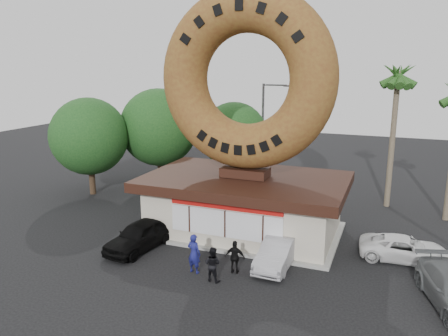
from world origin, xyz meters
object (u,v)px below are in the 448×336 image
at_px(donut_shop, 245,203).
at_px(person_left, 194,253).
at_px(car_black, 139,235).
at_px(car_silver, 278,252).
at_px(car_white, 405,249).
at_px(street_lamp, 264,129).
at_px(giant_donut, 246,79).
at_px(person_center, 212,264).
at_px(person_right, 235,257).

distance_m(donut_shop, person_left, 5.72).
relative_size(car_black, car_silver, 1.08).
bearing_deg(car_white, street_lamp, 41.90).
xyz_separation_m(car_silver, car_white, (5.69, 2.83, -0.06)).
bearing_deg(donut_shop, giant_donut, 90.00).
bearing_deg(donut_shop, car_black, -135.36).
xyz_separation_m(giant_donut, car_white, (8.56, -0.67, -8.05)).
distance_m(giant_donut, car_white, 11.77).
xyz_separation_m(giant_donut, person_left, (-0.53, -5.65, -7.70)).
bearing_deg(person_center, car_white, -140.21).
relative_size(street_lamp, person_left, 4.24).
distance_m(person_right, car_black, 5.63).
bearing_deg(car_silver, car_white, 27.64).
xyz_separation_m(car_black, car_silver, (7.20, 0.79, -0.08)).
height_order(street_lamp, person_center, street_lamp).
distance_m(car_black, car_white, 13.39).
xyz_separation_m(donut_shop, car_white, (8.56, -0.66, -1.17)).
xyz_separation_m(street_lamp, person_right, (3.11, -15.02, -3.69)).
distance_m(person_center, car_black, 5.22).
height_order(person_center, person_right, person_center).
xyz_separation_m(street_lamp, car_silver, (4.73, -13.50, -3.82)).
xyz_separation_m(donut_shop, street_lamp, (-1.86, 10.02, 2.72)).
bearing_deg(street_lamp, person_center, -81.40).
distance_m(donut_shop, street_lamp, 10.54).
distance_m(person_left, car_black, 4.04).
xyz_separation_m(street_lamp, car_black, (-2.47, -14.29, -3.75)).
distance_m(street_lamp, person_left, 16.10).
height_order(person_left, person_right, person_left).
bearing_deg(car_white, person_center, 121.72).
relative_size(person_right, car_black, 0.37).
height_order(car_black, car_white, car_black).
xyz_separation_m(giant_donut, person_right, (1.25, -5.02, -7.85)).
bearing_deg(car_silver, person_right, -135.66).
distance_m(person_left, car_white, 10.37).
height_order(person_center, car_silver, person_center).
bearing_deg(person_left, street_lamp, -75.34).
height_order(donut_shop, car_silver, donut_shop).
bearing_deg(street_lamp, donut_shop, -79.50).
relative_size(person_left, person_center, 1.18).
relative_size(donut_shop, person_left, 5.94).
bearing_deg(person_right, giant_donut, -82.71).
relative_size(donut_shop, person_center, 7.03).
relative_size(person_center, car_black, 0.37).
bearing_deg(car_silver, car_black, -172.51).
relative_size(donut_shop, car_silver, 2.80).
relative_size(giant_donut, person_right, 6.13).
distance_m(person_left, person_right, 1.90).
height_order(person_center, car_white, person_center).
relative_size(street_lamp, car_silver, 2.00).
bearing_deg(car_black, person_left, -11.42).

